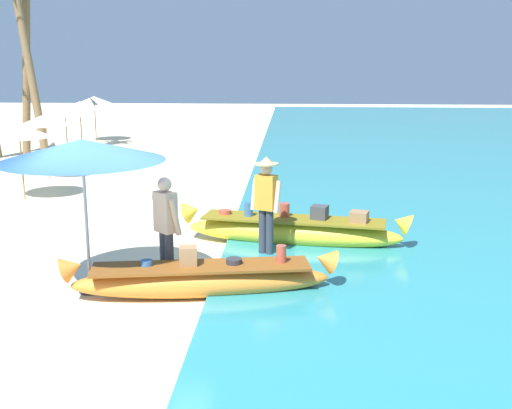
% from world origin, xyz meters
% --- Properties ---
extents(ground_plane, '(80.00, 80.00, 0.00)m').
position_xyz_m(ground_plane, '(0.00, 0.00, 0.00)').
color(ground_plane, beige).
extents(boat_orange_foreground, '(4.22, 1.25, 0.78)m').
position_xyz_m(boat_orange_foreground, '(1.26, -0.09, 0.28)').
color(boat_orange_foreground, orange).
rests_on(boat_orange_foreground, ground).
extents(boat_yellow_midground, '(4.49, 1.40, 0.83)m').
position_xyz_m(boat_yellow_midground, '(2.66, 2.67, 0.31)').
color(boat_yellow_midground, yellow).
rests_on(boat_yellow_midground, ground).
extents(person_vendor_hatted, '(0.59, 0.45, 1.87)m').
position_xyz_m(person_vendor_hatted, '(2.16, 1.85, 1.08)').
color(person_vendor_hatted, '#333842').
rests_on(person_vendor_hatted, ground).
extents(person_tourist_customer, '(0.54, 0.53, 1.78)m').
position_xyz_m(person_tourist_customer, '(0.66, 0.29, 1.01)').
color(person_tourist_customer, '#333842').
rests_on(person_tourist_customer, ground).
extents(patio_umbrella_large, '(2.47, 2.47, 2.39)m').
position_xyz_m(patio_umbrella_large, '(-0.50, 0.01, 2.21)').
color(patio_umbrella_large, '#B7B7BC').
rests_on(patio_umbrella_large, ground).
extents(parasol_row_0, '(1.60, 1.60, 1.91)m').
position_xyz_m(parasol_row_0, '(-4.24, 6.45, 1.75)').
color(parasol_row_0, '#8E6B47').
rests_on(parasol_row_0, ground).
extents(parasol_row_1, '(1.60, 1.60, 1.91)m').
position_xyz_m(parasol_row_1, '(-4.68, 9.31, 1.75)').
color(parasol_row_1, '#8E6B47').
rests_on(parasol_row_1, ground).
extents(parasol_row_2, '(1.60, 1.60, 1.91)m').
position_xyz_m(parasol_row_2, '(-5.14, 12.28, 1.75)').
color(parasol_row_2, '#8E6B47').
rests_on(parasol_row_2, ground).
extents(parasol_row_3, '(1.60, 1.60, 1.91)m').
position_xyz_m(parasol_row_3, '(-5.43, 14.70, 1.75)').
color(parasol_row_3, '#8E6B47').
rests_on(parasol_row_3, ground).
extents(parasol_row_4, '(1.60, 1.60, 1.91)m').
position_xyz_m(parasol_row_4, '(-5.84, 17.81, 1.75)').
color(parasol_row_4, '#8E6B47').
rests_on(parasol_row_4, ground).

